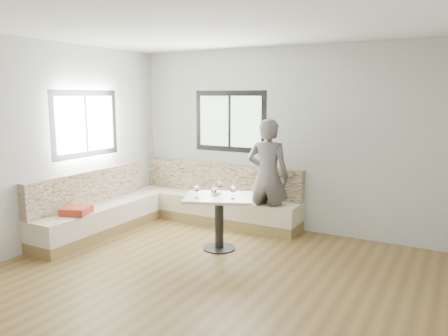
# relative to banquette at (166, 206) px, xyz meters

# --- Properties ---
(room) EXTENTS (5.01, 5.01, 2.81)m
(room) POSITION_rel_banquette_xyz_m (1.51, -1.55, 1.08)
(room) COLOR brown
(room) RESTS_ON ground
(banquette) EXTENTS (2.90, 2.80, 0.95)m
(banquette) POSITION_rel_banquette_xyz_m (0.00, 0.00, 0.00)
(banquette) COLOR olive
(banquette) RESTS_ON ground
(table) EXTENTS (1.10, 1.00, 0.74)m
(table) POSITION_rel_banquette_xyz_m (1.25, -0.48, 0.22)
(table) COLOR black
(table) RESTS_ON ground
(person) EXTENTS (0.68, 0.49, 1.75)m
(person) POSITION_rel_banquette_xyz_m (1.54, 0.48, 0.54)
(person) COLOR #544D4F
(person) RESTS_ON ground
(olive_ramekin) EXTENTS (0.11, 0.11, 0.05)m
(olive_ramekin) POSITION_rel_banquette_xyz_m (1.16, -0.44, 0.43)
(olive_ramekin) COLOR white
(olive_ramekin) RESTS_ON table
(wine_glass_a) EXTENTS (0.08, 0.08, 0.18)m
(wine_glass_a) POSITION_rel_banquette_xyz_m (1.05, -0.73, 0.53)
(wine_glass_a) COLOR white
(wine_glass_a) RESTS_ON table
(wine_glass_b) EXTENTS (0.08, 0.08, 0.18)m
(wine_glass_b) POSITION_rel_banquette_xyz_m (1.29, -0.69, 0.53)
(wine_glass_b) COLOR white
(wine_glass_b) RESTS_ON table
(wine_glass_c) EXTENTS (0.08, 0.08, 0.18)m
(wine_glass_c) POSITION_rel_banquette_xyz_m (1.48, -0.53, 0.53)
(wine_glass_c) COLOR white
(wine_glass_c) RESTS_ON table
(wine_glass_d) EXTENTS (0.08, 0.08, 0.18)m
(wine_glass_d) POSITION_rel_banquette_xyz_m (1.19, -0.36, 0.53)
(wine_glass_d) COLOR white
(wine_glass_d) RESTS_ON table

